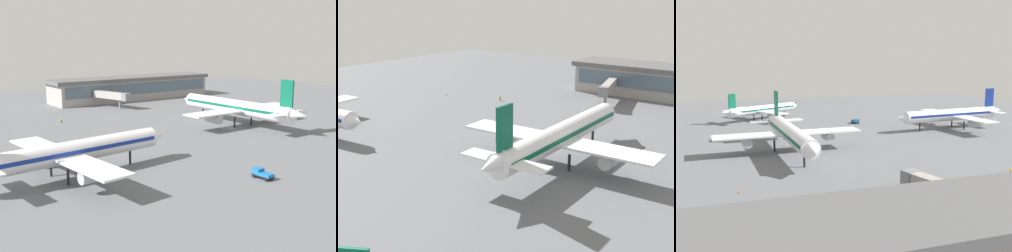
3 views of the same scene
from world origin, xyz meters
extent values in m
plane|color=slate|center=(0.00, 0.00, 0.00)|extent=(288.00, 288.00, 0.00)
cone|color=white|center=(40.19, 15.14, 5.37)|extent=(4.83, 4.63, 4.25)
cylinder|color=white|center=(-4.53, -2.89, 5.91)|extent=(5.62, 44.86, 4.93)
cone|color=white|center=(-4.16, -26.76, 5.91)|extent=(4.76, 5.00, 4.68)
cone|color=white|center=(-4.89, 20.98, 6.65)|extent=(4.04, 6.22, 3.94)
cube|color=#0C593F|center=(-4.53, -2.89, 6.28)|extent=(5.69, 43.07, 0.89)
cube|color=white|center=(-4.56, -0.65, 5.42)|extent=(42.66, 7.82, 0.44)
cylinder|color=#A5A8AD|center=(7.35, -0.47, 3.70)|extent=(2.80, 5.86, 2.71)
cylinder|color=#A5A8AD|center=(-16.47, -0.84, 3.70)|extent=(2.80, 5.86, 2.71)
cube|color=white|center=(-4.84, 17.26, 6.41)|extent=(17.08, 4.28, 0.35)
cube|color=#0C593F|center=(-4.84, 17.26, 12.32)|extent=(0.60, 4.31, 7.88)
cylinder|color=black|center=(-4.29, -18.57, 1.72)|extent=(0.59, 0.59, 3.45)
cylinder|color=black|center=(-0.64, 0.75, 1.72)|extent=(0.59, 0.59, 3.45)
cylinder|color=black|center=(-8.52, 0.63, 1.72)|extent=(0.59, 0.59, 3.45)
cylinder|color=#1E2338|center=(40.11, -40.81, 0.42)|extent=(0.43, 0.43, 0.85)
cylinder|color=yellow|center=(40.11, -40.81, 1.15)|extent=(0.51, 0.51, 0.60)
sphere|color=tan|center=(40.11, -40.81, 1.56)|extent=(0.22, 0.22, 0.22)
cylinder|color=yellow|center=(40.22, -40.60, 1.15)|extent=(0.10, 0.10, 0.54)
cylinder|color=yellow|center=(40.00, -41.02, 1.15)|extent=(0.10, 0.10, 0.54)
cube|color=#9E9993|center=(10.57, -60.50, 5.20)|extent=(6.85, 17.48, 2.80)
cylinder|color=slate|center=(9.06, -54.61, 1.90)|extent=(0.90, 0.90, 3.80)
cube|color=slate|center=(8.16, -51.12, 5.20)|extent=(3.62, 3.10, 3.08)
cone|color=#EA590C|center=(59.29, -35.41, 0.30)|extent=(0.44, 0.44, 0.60)
camera|label=1|loc=(96.21, 95.56, 27.30)|focal=45.77mm
camera|label=2|loc=(-48.80, 76.52, 34.22)|focal=48.67mm
camera|label=3|loc=(-27.87, -117.39, 27.84)|focal=44.44mm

